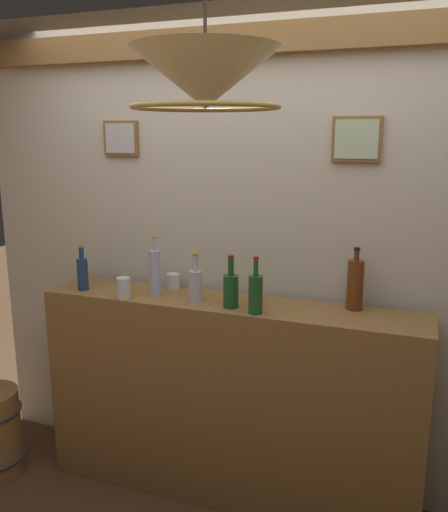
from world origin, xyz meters
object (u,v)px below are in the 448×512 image
Objects in this scene: liquor_bottle_port at (231,289)px; glass_tumbler_rocks at (124,288)px; liquor_bottle_whiskey at (155,273)px; liquor_bottle_rye at (196,284)px; liquor_bottle_gin at (355,284)px; liquor_bottle_sherry at (256,293)px; glass_tumbler_highball at (257,298)px; glass_tumbler_shot at (173,281)px; pendant_lamp at (205,80)px; liquor_bottle_rum at (83,272)px.

liquor_bottle_port is 0.58m from glass_tumbler_rocks.
liquor_bottle_whiskey reaches higher than liquor_bottle_rye.
liquor_bottle_gin is 1.22× the size of liquor_bottle_rye.
liquor_bottle_sherry reaches higher than glass_tumbler_highball.
liquor_bottle_port is at bearing -162.19° from liquor_bottle_gin.
liquor_bottle_whiskey is 0.58m from liquor_bottle_sherry.
liquor_bottle_sherry is 0.15m from liquor_bottle_port.
pendant_lamp is (0.55, -0.85, 0.97)m from glass_tumbler_shot.
liquor_bottle_whiskey is 3.92× the size of glass_tumbler_shot.
liquor_bottle_rum is at bearing -172.78° from liquor_bottle_gin.
glass_tumbler_highball is (-0.03, 0.12, -0.06)m from liquor_bottle_sherry.
liquor_bottle_port is 1.13m from pendant_lamp.
liquor_bottle_sherry is at bearing -2.68° from liquor_bottle_rum.
glass_tumbler_rocks is at bearing -167.00° from liquor_bottle_rye.
liquor_bottle_gin is at bearing 17.81° from liquor_bottle_port.
liquor_bottle_port is at bearing -144.79° from glass_tumbler_highball.
pendant_lamp is (0.14, -0.65, 0.92)m from liquor_bottle_port.
liquor_bottle_rye is 0.27m from glass_tumbler_shot.
glass_tumbler_highball is at bearing 102.87° from liquor_bottle_sherry.
liquor_bottle_rum is at bearing 179.85° from liquor_bottle_port.
liquor_bottle_port reaches higher than liquor_bottle_rum.
glass_tumbler_rocks is 0.30m from glass_tumbler_shot.
liquor_bottle_rye is (0.23, -0.01, -0.04)m from liquor_bottle_whiskey.
liquor_bottle_rye is at bearing 116.77° from pendant_lamp.
glass_tumbler_shot is (0.45, 0.20, -0.06)m from liquor_bottle_rum.
liquor_bottle_sherry is 1.10× the size of liquor_bottle_rye.
liquor_bottle_gin reaches higher than liquor_bottle_port.
glass_tumbler_rocks is (-0.57, -0.05, -0.04)m from liquor_bottle_port.
glass_tumbler_shot is (0.16, 0.25, -0.01)m from glass_tumbler_rocks.
liquor_bottle_sherry is at bearing 90.13° from pendant_lamp.
liquor_bottle_whiskey is 0.23m from liquor_bottle_rye.
liquor_bottle_port is at bearing 162.38° from liquor_bottle_sherry.
liquor_bottle_port is at bearing -26.14° from glass_tumbler_shot.
liquor_bottle_port is 0.15m from glass_tumbler_highball.
liquor_bottle_sherry is 1.10× the size of liquor_bottle_rum.
liquor_bottle_sherry is (0.57, -0.08, -0.03)m from liquor_bottle_whiskey.
glass_tumbler_shot is (0.02, 0.16, -0.09)m from liquor_bottle_whiskey.
liquor_bottle_whiskey is at bearing 4.96° from liquor_bottle_rum.
liquor_bottle_gin reaches higher than liquor_bottle_rum.
pendant_lamp is at bearing -117.33° from liquor_bottle_gin.
glass_tumbler_shot reaches higher than glass_tumbler_highball.
glass_tumbler_highball is 1.21m from pendant_lamp.
liquor_bottle_port is at bearing -9.49° from liquor_bottle_rye.
liquor_bottle_port is 0.46m from glass_tumbler_shot.
pendant_lamp is at bearing -50.06° from liquor_bottle_whiskey.
liquor_bottle_gin is 0.48m from glass_tumbler_highball.
liquor_bottle_gin reaches higher than glass_tumbler_rocks.
liquor_bottle_whiskey is 1.26m from pendant_lamp.
glass_tumbler_shot is (-0.21, 0.17, -0.05)m from liquor_bottle_rye.
pendant_lamp is at bearing -89.87° from liquor_bottle_sherry.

